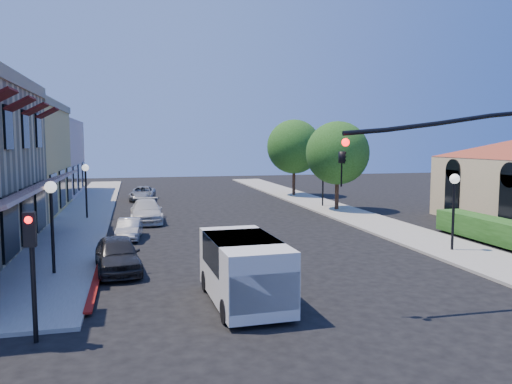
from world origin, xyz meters
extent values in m
plane|color=black|center=(0.00, 0.00, 0.00)|extent=(120.00, 120.00, 0.00)
cube|color=gray|center=(-8.75, 27.00, 0.06)|extent=(3.50, 50.00, 0.12)
cube|color=gray|center=(8.75, 27.00, 0.06)|extent=(3.50, 50.00, 0.12)
cube|color=maroon|center=(-6.90, 8.00, 0.00)|extent=(0.25, 10.00, 0.06)
cube|color=tan|center=(-10.65, 11.00, 7.80)|extent=(0.50, 18.20, 0.60)
cube|color=#561416|center=(-9.60, 11.00, 3.05)|extent=(1.75, 17.00, 0.67)
cube|color=#4C100F|center=(-9.95, 10.80, 6.55)|extent=(1.02, 1.50, 0.60)
cube|color=#4C100F|center=(-9.95, 14.20, 6.55)|extent=(1.02, 1.50, 0.60)
cube|color=#4C100F|center=(-9.95, 17.60, 6.55)|extent=(1.02, 1.50, 0.60)
cube|color=black|center=(-10.45, 10.30, 1.60)|extent=(0.12, 2.60, 2.60)
cube|color=black|center=(-10.45, 13.70, 1.60)|extent=(0.12, 2.60, 2.60)
cube|color=black|center=(-10.45, 17.10, 1.60)|extent=(0.12, 2.60, 2.60)
cube|color=#C39E94|center=(-15.50, 38.00, 3.50)|extent=(10.00, 12.00, 7.00)
cube|color=black|center=(14.45, 11.50, 1.80)|extent=(0.12, 1.40, 2.80)
cube|color=black|center=(14.45, 16.50, 1.80)|extent=(0.12, 1.40, 2.80)
cube|color=#1C4614|center=(11.70, 9.00, 0.00)|extent=(1.40, 8.00, 1.10)
cylinder|color=black|center=(8.80, 22.00, 1.05)|extent=(0.28, 0.28, 2.10)
sphere|color=#1C4614|center=(8.80, 22.00, 4.20)|extent=(4.56, 4.56, 4.56)
cylinder|color=black|center=(8.80, 32.00, 1.14)|extent=(0.28, 0.28, 2.27)
sphere|color=#1C4614|center=(8.80, 32.00, 4.55)|extent=(4.94, 4.94, 4.94)
cylinder|color=black|center=(4.10, 1.50, 5.60)|extent=(7.80, 0.14, 0.14)
imported|color=black|center=(0.20, 1.50, 4.70)|extent=(0.20, 0.16, 1.00)
sphere|color=#FF0C0C|center=(0.20, 1.32, 5.00)|extent=(0.22, 0.22, 0.22)
cylinder|color=black|center=(-8.00, 1.50, 1.50)|extent=(0.12, 0.12, 3.00)
cube|color=black|center=(-8.00, 1.35, 2.90)|extent=(0.28, 0.22, 0.85)
sphere|color=#FF0C0C|center=(-8.00, 1.23, 3.15)|extent=(0.18, 0.18, 0.18)
cylinder|color=black|center=(-8.50, 8.00, 1.60)|extent=(0.12, 0.12, 3.20)
sphere|color=white|center=(-8.50, 8.00, 3.35)|extent=(0.44, 0.44, 0.44)
cylinder|color=black|center=(-8.50, 22.00, 1.60)|extent=(0.12, 0.12, 3.20)
sphere|color=white|center=(-8.50, 22.00, 3.35)|extent=(0.44, 0.44, 0.44)
cylinder|color=black|center=(8.50, 8.00, 1.60)|extent=(0.12, 0.12, 3.20)
sphere|color=white|center=(8.50, 8.00, 3.35)|extent=(0.44, 0.44, 0.44)
cylinder|color=black|center=(8.50, 24.00, 1.60)|extent=(0.12, 0.12, 3.20)
sphere|color=white|center=(8.50, 24.00, 3.35)|extent=(0.44, 0.44, 0.44)
cube|color=silver|center=(-2.27, 3.23, 1.10)|extent=(2.14, 4.68, 1.89)
cube|color=silver|center=(-2.21, 1.24, 1.00)|extent=(1.96, 0.69, 1.05)
cube|color=black|center=(-2.22, 1.61, 1.52)|extent=(1.79, 0.16, 0.94)
cube|color=black|center=(-2.28, 3.55, 1.57)|extent=(2.10, 2.79, 0.94)
cylinder|color=black|center=(-3.11, 1.63, 0.35)|extent=(0.28, 0.70, 0.69)
cylinder|color=black|center=(-3.21, 4.78, 0.35)|extent=(0.28, 0.70, 0.69)
cylinder|color=black|center=(-1.33, 1.69, 0.35)|extent=(0.28, 0.70, 0.69)
cylinder|color=black|center=(-1.43, 4.83, 0.35)|extent=(0.28, 0.70, 0.69)
imported|color=black|center=(-6.20, 8.10, 0.68)|extent=(2.01, 4.15, 1.36)
imported|color=#9FA1A4|center=(-5.80, 14.68, 0.53)|extent=(1.42, 3.29, 1.05)
imported|color=silver|center=(-4.80, 20.00, 0.68)|extent=(1.93, 4.72, 1.37)
imported|color=#96979A|center=(-4.80, 32.00, 0.59)|extent=(2.45, 4.45, 1.18)
camera|label=1|loc=(-5.53, -11.54, 5.03)|focal=35.00mm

